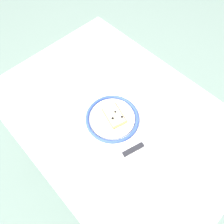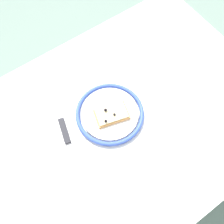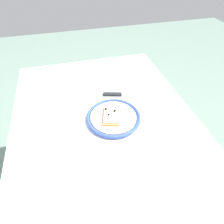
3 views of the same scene
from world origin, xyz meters
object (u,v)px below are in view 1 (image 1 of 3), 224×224
at_px(dining_table, 115,121).
at_px(fork, 86,96).
at_px(pizza_slice_near, 114,115).
at_px(plate, 112,118).
at_px(knife, 140,146).

xyz_separation_m(dining_table, fork, (-0.15, -0.04, 0.09)).
bearing_deg(fork, pizza_slice_near, 4.90).
bearing_deg(pizza_slice_near, plate, -90.62).
height_order(plate, knife, plate).
bearing_deg(knife, fork, -179.98).
relative_size(dining_table, fork, 5.49).
height_order(dining_table, knife, knife).
height_order(pizza_slice_near, fork, pizza_slice_near).
relative_size(pizza_slice_near, knife, 0.52).
bearing_deg(knife, plate, 178.56).
relative_size(plate, pizza_slice_near, 1.86).
height_order(dining_table, pizza_slice_near, pizza_slice_near).
bearing_deg(pizza_slice_near, dining_table, 120.58).
xyz_separation_m(dining_table, knife, (0.18, -0.04, 0.09)).
bearing_deg(knife, dining_table, 167.50).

